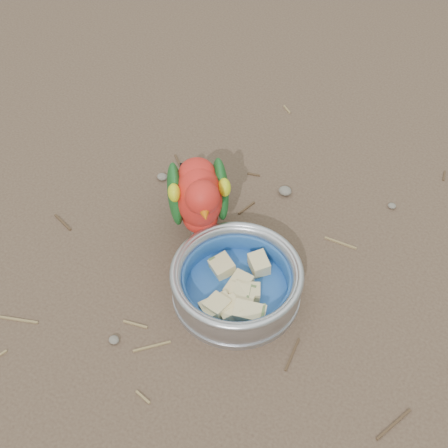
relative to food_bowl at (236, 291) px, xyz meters
The scene contains 6 objects.
ground 0.05m from the food_bowl, 38.35° to the left, with size 60.00×60.00×0.00m, color brown.
food_bowl is the anchor object (origin of this frame).
bowl_wall 0.03m from the food_bowl, ahead, with size 0.20×0.20×0.04m, color #B2B2BA, non-canonical shape.
fruit_wedges 0.02m from the food_bowl, 45.00° to the right, with size 0.12×0.12×0.03m, color beige, non-canonical shape.
lory_parrot 0.15m from the food_bowl, 146.75° to the left, with size 0.10×0.21×0.17m, color red, non-canonical shape.
ground_debris 0.06m from the food_bowl, 63.09° to the left, with size 0.90×0.80×0.01m, color olive, non-canonical shape.
Camera 1 is at (0.23, -0.53, 0.81)m, focal length 50.00 mm.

